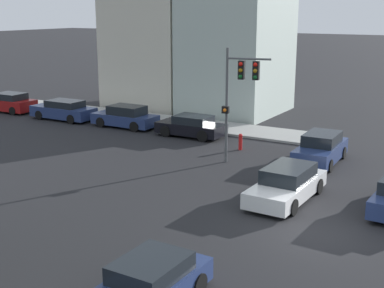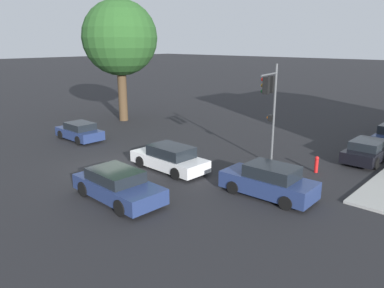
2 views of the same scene
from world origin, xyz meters
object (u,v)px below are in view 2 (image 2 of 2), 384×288
Objects in this scene: crossing_car_2 at (269,181)px; crossing_car_3 at (170,158)px; traffic_signal at (270,97)px; crossing_car_1 at (80,132)px; parked_car_0 at (368,151)px; street_tree at (120,38)px; fire_hydrant at (316,164)px; crossing_car_0 at (118,185)px.

crossing_car_2 is 0.94× the size of crossing_car_3.
crossing_car_2 is at bearing 112.15° from traffic_signal.
parked_car_0 reaches higher than crossing_car_1.
street_tree reaches higher than crossing_car_1.
traffic_signal is at bearing -156.86° from fire_hydrant.
parked_car_0 is at bearing 6.34° from street_tree.
crossing_car_1 is (-13.28, -3.80, -3.39)m from traffic_signal.
parked_car_0 is (6.43, 13.45, -0.03)m from crossing_car_0.
crossing_car_2 reaches higher than crossing_car_0.
street_tree is 1.82× the size of traffic_signal.
street_tree is 2.51× the size of parked_car_0.
crossing_car_1 is 0.83× the size of crossing_car_3.
crossing_car_0 is 6.89m from crossing_car_2.
parked_car_0 is at bearing -128.69° from crossing_car_3.
parked_car_0 is at bearing -102.36° from crossing_car_2.
parked_car_0 is 4.18m from fire_hydrant.
street_tree is 21.61m from parked_car_0.
crossing_car_1 is (-10.71, 4.64, -0.05)m from crossing_car_0.
crossing_car_2 is at bearing 168.88° from parked_car_0.
crossing_car_3 is 1.13× the size of parked_car_0.
street_tree is 2.21× the size of crossing_car_0.
crossing_car_2 is 4.78× the size of fire_hydrant.
fire_hydrant is (6.25, 5.06, -0.17)m from crossing_car_3.
crossing_car_3 is at bearing -141.00° from fire_hydrant.
traffic_signal reaches higher than crossing_car_3.
crossing_car_1 reaches higher than fire_hydrant.
traffic_signal is at bearing 75.13° from crossing_car_0.
crossing_car_1 is 19.27m from parked_car_0.
fire_hydrant is at bearing 64.06° from crossing_car_0.
crossing_car_3 is 5.11× the size of fire_hydrant.
street_tree is 17.13m from traffic_signal.
crossing_car_0 is at bearing -118.05° from fire_hydrant.
crossing_car_0 is at bearing -38.52° from street_tree.
parked_car_0 is (3.85, 5.01, -3.38)m from traffic_signal.
crossing_car_2 is (4.83, 4.91, 0.04)m from crossing_car_0.
traffic_signal reaches higher than crossing_car_2.
crossing_car_0 reaches higher than fire_hydrant.
traffic_signal is 1.22× the size of crossing_car_0.
crossing_car_1 is at bearing 5.50° from traffic_signal.
traffic_signal is 9.43m from crossing_car_0.
crossing_car_1 is 0.94× the size of parked_car_0.
crossing_car_2 is (18.87, -6.26, -6.48)m from street_tree.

